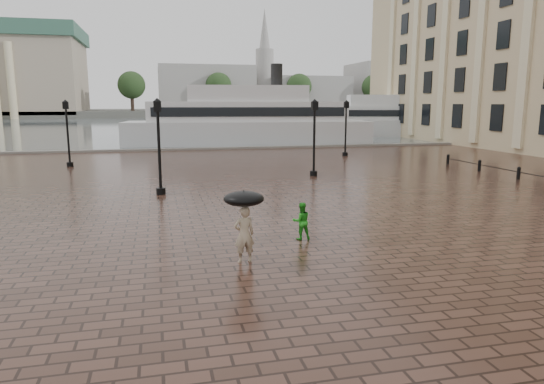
# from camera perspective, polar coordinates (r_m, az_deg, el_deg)

# --- Properties ---
(ground) EXTENTS (300.00, 300.00, 0.00)m
(ground) POSITION_cam_1_polar(r_m,az_deg,el_deg) (15.38, 10.54, -6.02)
(ground) COLOR #382219
(ground) RESTS_ON ground
(harbour_water) EXTENTS (240.00, 240.00, 0.00)m
(harbour_water) POSITION_cam_1_polar(r_m,az_deg,el_deg) (105.73, -10.08, 7.94)
(harbour_water) COLOR #485257
(harbour_water) RESTS_ON ground
(quay_edge) EXTENTS (80.00, 0.60, 0.30)m
(quay_edge) POSITION_cam_1_polar(r_m,az_deg,el_deg) (46.07, -5.69, 5.02)
(quay_edge) COLOR slate
(quay_edge) RESTS_ON ground
(far_shore) EXTENTS (300.00, 60.00, 2.00)m
(far_shore) POSITION_cam_1_polar(r_m,az_deg,el_deg) (173.61, -11.43, 9.14)
(far_shore) COLOR #4C4C47
(far_shore) RESTS_ON ground
(distant_skyline) EXTENTS (102.50, 22.00, 33.00)m
(distant_skyline) POSITION_cam_1_polar(r_m,az_deg,el_deg) (172.29, 5.17, 12.11)
(distant_skyline) COLOR gray
(distant_skyline) RESTS_ON ground
(far_trees) EXTENTS (188.00, 8.00, 13.50)m
(far_trees) POSITION_cam_1_polar(r_m,az_deg,el_deg) (151.67, -11.24, 12.17)
(far_trees) COLOR #2D2119
(far_trees) RESTS_ON ground
(street_lamps) EXTENTS (21.44, 14.44, 4.40)m
(street_lamps) POSITION_cam_1_polar(r_m,az_deg,el_deg) (31.36, -4.94, 6.77)
(street_lamps) COLOR black
(street_lamps) RESTS_ON ground
(adult_pedestrian) EXTENTS (0.62, 0.44, 1.58)m
(adult_pedestrian) POSITION_cam_1_polar(r_m,az_deg,el_deg) (13.25, -3.29, -5.01)
(adult_pedestrian) COLOR tan
(adult_pedestrian) RESTS_ON ground
(child_pedestrian) EXTENTS (0.59, 0.46, 1.20)m
(child_pedestrian) POSITION_cam_1_polar(r_m,az_deg,el_deg) (15.51, 3.47, -3.43)
(child_pedestrian) COLOR #209A1C
(child_pedestrian) RESTS_ON ground
(ferry_near) EXTENTS (25.82, 9.03, 8.29)m
(ferry_near) POSITION_cam_1_polar(r_m,az_deg,el_deg) (51.35, -2.84, 8.39)
(ferry_near) COLOR silver
(ferry_near) RESTS_ON ground
(ferry_far) EXTENTS (22.89, 10.71, 7.30)m
(ferry_far) POSITION_cam_1_polar(r_m,az_deg,el_deg) (66.24, 13.58, 8.32)
(ferry_far) COLOR silver
(ferry_far) RESTS_ON ground
(umbrella) EXTENTS (1.10, 1.10, 1.11)m
(umbrella) POSITION_cam_1_polar(r_m,az_deg,el_deg) (13.02, -3.34, -0.80)
(umbrella) COLOR black
(umbrella) RESTS_ON ground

